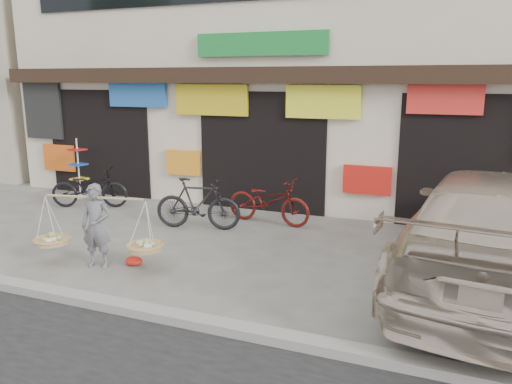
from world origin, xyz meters
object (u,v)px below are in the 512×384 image
at_px(street_vendor, 97,230).
at_px(bike_1, 198,204).
at_px(bike_0, 89,188).
at_px(suv, 497,230).
at_px(display_rack, 79,174).
at_px(bike_2, 269,201).

relative_size(street_vendor, bike_1, 1.23).
relative_size(bike_0, bike_1, 1.03).
height_order(suv, display_rack, suv).
bearing_deg(bike_0, bike_1, -122.08).
height_order(bike_2, suv, suv).
xyz_separation_m(bike_0, bike_1, (3.20, -0.61, 0.05)).
bearing_deg(display_rack, street_vendor, -46.38).
distance_m(street_vendor, suv, 6.06).
distance_m(bike_1, bike_2, 1.49).
bearing_deg(bike_2, bike_1, 133.17).
xyz_separation_m(street_vendor, display_rack, (-3.62, 3.80, -0.01)).
relative_size(bike_1, suv, 0.28).
distance_m(street_vendor, display_rack, 5.25).
bearing_deg(suv, bike_2, -17.44).
distance_m(street_vendor, bike_1, 2.50).
distance_m(bike_0, bike_2, 4.40).
bearing_deg(street_vendor, bike_0, 120.61).
height_order(bike_2, display_rack, display_rack).
distance_m(bike_0, bike_1, 3.26).
bearing_deg(display_rack, bike_2, -5.00).
distance_m(street_vendor, bike_2, 3.75).
distance_m(bike_1, display_rack, 4.36).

